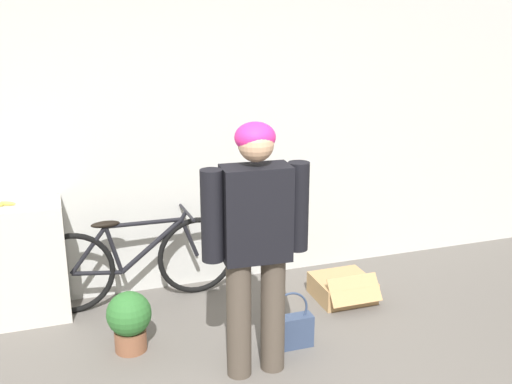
% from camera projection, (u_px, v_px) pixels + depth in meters
% --- Properties ---
extents(wall_back, '(8.00, 0.07, 2.60)m').
position_uv_depth(wall_back, '(184.00, 135.00, 4.83)').
color(wall_back, silver).
rests_on(wall_back, ground_plane).
extents(side_shelf, '(0.81, 0.37, 0.91)m').
position_uv_depth(side_shelf, '(10.00, 265.00, 4.43)').
color(side_shelf, beige).
rests_on(side_shelf, ground_plane).
extents(person, '(0.68, 0.25, 1.64)m').
position_uv_depth(person, '(256.00, 234.00, 3.65)').
color(person, '#4C4238').
rests_on(person, ground_plane).
extents(bicycle, '(1.66, 0.46, 0.73)m').
position_uv_depth(bicycle, '(136.00, 261.00, 4.75)').
color(bicycle, black).
rests_on(bicycle, ground_plane).
extents(handbag, '(0.33, 0.11, 0.42)m').
position_uv_depth(handbag, '(290.00, 330.00, 4.15)').
color(handbag, '#334260').
rests_on(handbag, ground_plane).
extents(cardboard_box, '(0.45, 0.50, 0.26)m').
position_uv_depth(cardboard_box, '(342.00, 288.00, 4.89)').
color(cardboard_box, tan).
rests_on(cardboard_box, ground_plane).
extents(potted_plant, '(0.31, 0.31, 0.43)m').
position_uv_depth(potted_plant, '(129.00, 319.00, 4.10)').
color(potted_plant, brown).
rests_on(potted_plant, ground_plane).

